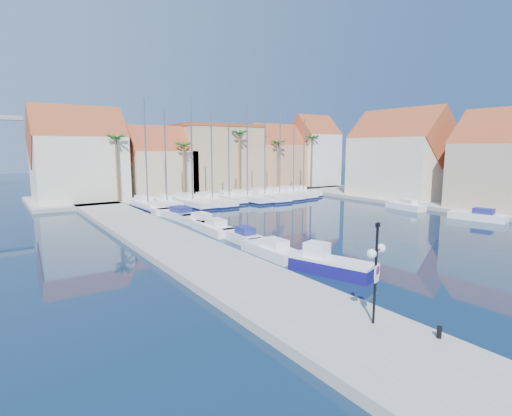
{
  "coord_description": "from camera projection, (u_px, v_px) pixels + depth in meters",
  "views": [
    {
      "loc": [
        -21.13,
        -15.0,
        8.1
      ],
      "look_at": [
        -2.49,
        12.64,
        3.0
      ],
      "focal_mm": 28.0,
      "sensor_mm": 36.0,
      "label": 1
    }
  ],
  "objects": [
    {
      "name": "bollard",
      "position": [
        439.0,
        332.0,
        16.01
      ],
      "size": [
        0.2,
        0.2,
        0.49
      ],
      "primitive_type": "cylinder",
      "color": "black",
      "rests_on": "quay_west"
    },
    {
      "name": "building_1",
      "position": [
        160.0,
        165.0,
        64.02
      ],
      "size": [
        10.3,
        8.0,
        11.0
      ],
      "color": "tan",
      "rests_on": "shore_north"
    },
    {
      "name": "motorboat_west_1",
      "position": [
        243.0,
        236.0,
        34.29
      ],
      "size": [
        1.81,
        5.09,
        1.4
      ],
      "rotation": [
        0.0,
        0.0,
        -0.04
      ],
      "color": "white",
      "rests_on": "ground"
    },
    {
      "name": "building_5",
      "position": [
        512.0,
        165.0,
        48.54
      ],
      "size": [
        9.0,
        12.3,
        12.5
      ],
      "color": "tan",
      "rests_on": "shore_east"
    },
    {
      "name": "lamp_post",
      "position": [
        376.0,
        258.0,
        16.95
      ],
      "size": [
        1.46,
        0.77,
        4.47
      ],
      "rotation": [
        0.0,
        0.0,
        0.33
      ],
      "color": "black",
      "rests_on": "quay_west"
    },
    {
      "name": "sailboat_2",
      "position": [
        191.0,
        201.0,
        55.64
      ],
      "size": [
        3.24,
        11.25,
        14.71
      ],
      "rotation": [
        0.0,
        0.0,
        0.03
      ],
      "color": "white",
      "rests_on": "ground"
    },
    {
      "name": "sailboat_8",
      "position": [
        291.0,
        193.0,
        65.62
      ],
      "size": [
        3.03,
        10.07,
        11.29
      ],
      "rotation": [
        0.0,
        0.0,
        0.04
      ],
      "color": "white",
      "rests_on": "ground"
    },
    {
      "name": "palm_3",
      "position": [
        278.0,
        144.0,
        70.47
      ],
      "size": [
        2.6,
        2.6,
        9.65
      ],
      "color": "brown",
      "rests_on": "shore_north"
    },
    {
      "name": "palm_0",
      "position": [
        116.0,
        140.0,
        54.92
      ],
      "size": [
        2.6,
        2.6,
        10.15
      ],
      "color": "brown",
      "rests_on": "shore_north"
    },
    {
      "name": "motorboat_west_4",
      "position": [
        178.0,
        214.0,
        45.86
      ],
      "size": [
        2.89,
        7.12,
        1.4
      ],
      "rotation": [
        0.0,
        0.0,
        0.1
      ],
      "color": "white",
      "rests_on": "ground"
    },
    {
      "name": "building_2",
      "position": [
        217.0,
        158.0,
        70.77
      ],
      "size": [
        14.2,
        10.2,
        11.5
      ],
      "color": "tan",
      "rests_on": "shore_north"
    },
    {
      "name": "building_6",
      "position": [
        400.0,
        157.0,
        61.57
      ],
      "size": [
        9.0,
        14.3,
        13.5
      ],
      "color": "beige",
      "rests_on": "shore_east"
    },
    {
      "name": "sailboat_7",
      "position": [
        277.0,
        194.0,
        63.86
      ],
      "size": [
        2.78,
        10.47,
        13.61
      ],
      "rotation": [
        0.0,
        0.0,
        -0.0
      ],
      "color": "white",
      "rests_on": "ground"
    },
    {
      "name": "building_4",
      "position": [
        313.0,
        153.0,
        80.63
      ],
      "size": [
        8.3,
        8.0,
        14.0
      ],
      "color": "white",
      "rests_on": "shore_north"
    },
    {
      "name": "fishing_boat",
      "position": [
        329.0,
        264.0,
        25.75
      ],
      "size": [
        3.46,
        5.77,
        1.91
      ],
      "rotation": [
        0.0,
        0.0,
        0.32
      ],
      "color": "navy",
      "rests_on": "ground"
    },
    {
      "name": "motorboat_west_5",
      "position": [
        156.0,
        208.0,
        49.89
      ],
      "size": [
        2.33,
        6.3,
        1.4
      ],
      "rotation": [
        0.0,
        0.0,
        -0.06
      ],
      "color": "white",
      "rests_on": "ground"
    },
    {
      "name": "palm_2",
      "position": [
        239.0,
        135.0,
        65.84
      ],
      "size": [
        2.6,
        2.6,
        11.15
      ],
      "color": "brown",
      "rests_on": "shore_north"
    },
    {
      "name": "motorboat_east_0",
      "position": [
        478.0,
        216.0,
        44.53
      ],
      "size": [
        3.06,
        6.1,
        1.4
      ],
      "rotation": [
        0.0,
        0.0,
        0.21
      ],
      "color": "white",
      "rests_on": "ground"
    },
    {
      "name": "sailboat_1",
      "position": [
        166.0,
        202.0,
        54.35
      ],
      "size": [
        2.82,
        8.35,
        12.95
      ],
      "rotation": [
        0.0,
        0.0,
        -0.08
      ],
      "color": "white",
      "rests_on": "ground"
    },
    {
      "name": "sailboat_0",
      "position": [
        146.0,
        204.0,
        53.08
      ],
      "size": [
        2.75,
        9.51,
        14.42
      ],
      "rotation": [
        0.0,
        0.0,
        0.03
      ],
      "color": "white",
      "rests_on": "ground"
    },
    {
      "name": "sailboat_6",
      "position": [
        263.0,
        196.0,
        62.13
      ],
      "size": [
        4.12,
        12.02,
        14.07
      ],
      "rotation": [
        0.0,
        0.0,
        -0.09
      ],
      "color": "white",
      "rests_on": "ground"
    },
    {
      "name": "palm_4",
      "position": [
        312.0,
        139.0,
        74.75
      ],
      "size": [
        2.6,
        2.6,
        10.65
      ],
      "color": "brown",
      "rests_on": "shore_north"
    },
    {
      "name": "shore_east",
      "position": [
        453.0,
        204.0,
        55.14
      ],
      "size": [
        12.0,
        60.0,
        0.5
      ],
      "primitive_type": "cube",
      "color": "gray",
      "rests_on": "ground"
    },
    {
      "name": "sailboat_9",
      "position": [
        301.0,
        192.0,
        67.47
      ],
      "size": [
        2.51,
        8.32,
        12.68
      ],
      "rotation": [
        0.0,
        0.0,
        -0.04
      ],
      "color": "white",
      "rests_on": "ground"
    },
    {
      "name": "ground",
      "position": [
        400.0,
        277.0,
        25.2
      ],
      "size": [
        260.0,
        260.0,
        0.0
      ],
      "primitive_type": "plane",
      "color": "black",
      "rests_on": "ground"
    },
    {
      "name": "motorboat_west_0",
      "position": [
        271.0,
        249.0,
        29.87
      ],
      "size": [
        1.82,
        5.58,
        1.4
      ],
      "rotation": [
        0.0,
        0.0,
        -0.01
      ],
      "color": "white",
      "rests_on": "ground"
    },
    {
      "name": "sailboat_3",
      "position": [
        210.0,
        200.0,
        56.9
      ],
      "size": [
        2.91,
        10.98,
        12.53
      ],
      "rotation": [
        0.0,
        0.0,
        -0.0
      ],
      "color": "white",
      "rests_on": "ground"
    },
    {
      "name": "building_0",
      "position": [
        79.0,
        158.0,
        57.2
      ],
      "size": [
        12.3,
        9.0,
        13.5
      ],
      "color": "beige",
      "rests_on": "shore_north"
    },
    {
      "name": "palm_1",
      "position": [
        183.0,
        147.0,
        60.59
      ],
      "size": [
        2.6,
        2.6,
        9.15
      ],
      "color": "brown",
      "rests_on": "shore_north"
    },
    {
      "name": "building_3",
      "position": [
        275.0,
        159.0,
        76.64
      ],
      "size": [
        10.3,
        8.0,
        12.0
      ],
      "color": "tan",
      "rests_on": "shore_north"
    },
    {
      "name": "motorboat_west_2",
      "position": [
        214.0,
        227.0,
        38.07
      ],
      "size": [
        2.16,
        6.06,
        1.4
      ],
      "rotation": [
        0.0,
        0.0,
        -0.04
      ],
      "color": "white",
      "rests_on": "ground"
    },
    {
      "name": "quay_west",
      "position": [
        181.0,
        248.0,
        31.25
      ],
      "size": [
        6.0,
        77.0,
        0.5
      ],
      "primitive_type": "cube",
      "color": "gray",
      "rests_on": "ground"
    },
    {
      "name": "motorboat_west_3",
      "position": [
        199.0,
        221.0,
        41.55
      ],
      "size": [
        2.22,
        6.09,
        1.4
      ],
      "rotation": [
        0.0,
        0.0,
        0.05
      ],
      "color": "white",
      "rests_on": "ground"
    },
    {
      "name": "shore_north",
      "position": [
        202.0,
        192.0,
        70.02
      ],
      "size": [
        54.0,
        16.0,
        0.5
      ],
      "primitive_type": "cube",
      "color": "gray",
      "rests_on": "ground"
    },
    {
      "name": "sailboat_5",
      "position": [
        245.0,
        197.0,
        60.17
      ],
      "size": [
        3.48,
        10.71,
        14.17
      ],
      "rotation": [
        0.0,
        0.0,
        0.07
      ],
      "color": "white",
      "rests_on": "ground"
    },
    {
      "name": "sailboat_4",
      "position": [
        228.0,
        198.0,
        59.3
      ],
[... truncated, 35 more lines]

